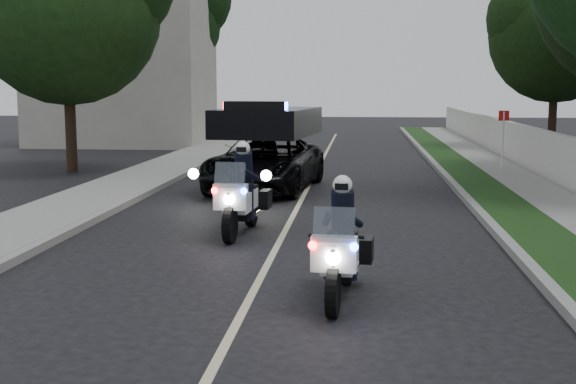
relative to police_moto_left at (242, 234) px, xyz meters
name	(u,v)px	position (x,y,z in m)	size (l,w,h in m)	color
ground	(251,295)	(0.81, -4.28, 0.00)	(120.00, 120.00, 0.00)	black
curb_right	(461,192)	(4.91, 5.72, 0.07)	(0.20, 60.00, 0.15)	gray
grass_verge	(488,193)	(5.61, 5.72, 0.08)	(1.20, 60.00, 0.16)	#193814
sidewalk_right	(539,193)	(6.91, 5.72, 0.08)	(1.40, 60.00, 0.16)	gray
curb_left	(155,188)	(-3.29, 5.72, 0.07)	(0.20, 60.00, 0.15)	gray
sidewalk_left	(116,188)	(-4.39, 5.72, 0.08)	(2.00, 60.00, 0.16)	gray
building_far	(123,72)	(-9.19, 21.72, 3.50)	(8.00, 6.00, 7.00)	#A8A396
lane_marking	(305,193)	(0.81, 5.72, 0.00)	(0.12, 50.00, 0.01)	#BFB78C
police_moto_left	(242,234)	(0.00, 0.00, 0.00)	(0.74, 2.12, 1.80)	white
police_moto_right	(340,298)	(2.03, -4.32, 0.00)	(0.69, 1.97, 1.67)	white
police_suv	(265,190)	(-0.33, 6.24, 0.00)	(2.50, 5.41, 2.63)	black
bicycle	(270,146)	(-2.00, 21.33, 0.00)	(0.53, 1.53, 0.80)	black
cyclist	(270,146)	(-2.00, 21.33, 0.00)	(0.59, 0.39, 1.63)	black
sign_post	(502,175)	(6.81, 10.42, 0.00)	(0.33, 0.33, 2.14)	#AF0C29
tree_right_e	(551,150)	(10.71, 20.22, 0.00)	(5.85, 5.85, 9.75)	black
tree_left_near	(73,172)	(-7.30, 10.01, 0.00)	(6.14, 6.14, 10.24)	#193913
tree_left_far	(154,141)	(-8.47, 24.23, 0.00)	(7.24, 7.24, 12.07)	black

